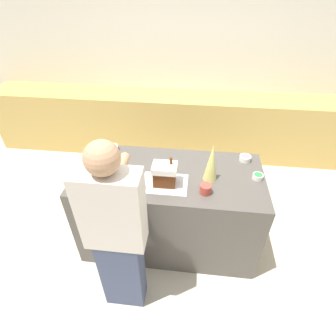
% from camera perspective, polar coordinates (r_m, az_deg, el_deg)
% --- Properties ---
extents(ground_plane, '(12.00, 12.00, 0.00)m').
position_cam_1_polar(ground_plane, '(3.12, 0.21, -14.78)').
color(ground_plane, beige).
extents(wall_back, '(8.00, 0.05, 2.60)m').
position_cam_1_polar(wall_back, '(4.24, 3.78, 21.39)').
color(wall_back, white).
rests_on(wall_back, ground_plane).
extents(back_cabinet_block, '(6.00, 0.60, 0.95)m').
position_cam_1_polar(back_cabinet_block, '(4.24, 3.05, 9.41)').
color(back_cabinet_block, tan).
rests_on(back_cabinet_block, ground_plane).
extents(kitchen_island, '(1.76, 0.84, 0.94)m').
position_cam_1_polar(kitchen_island, '(2.76, 0.23, -8.79)').
color(kitchen_island, '#514C47').
rests_on(kitchen_island, ground_plane).
extents(baking_tray, '(0.40, 0.30, 0.01)m').
position_cam_1_polar(baking_tray, '(2.32, -0.72, -3.41)').
color(baking_tray, silver).
rests_on(baking_tray, kitchen_island).
extents(gingerbread_house, '(0.21, 0.16, 0.26)m').
position_cam_1_polar(gingerbread_house, '(2.25, -0.73, -1.30)').
color(gingerbread_house, '#5B2D14').
rests_on(gingerbread_house, baking_tray).
extents(decorative_tree, '(0.12, 0.12, 0.37)m').
position_cam_1_polar(decorative_tree, '(2.30, 9.45, 1.22)').
color(decorative_tree, '#DBD675').
rests_on(decorative_tree, kitchen_island).
extents(candy_bowl_near_tray_right, '(0.11, 0.11, 0.05)m').
position_cam_1_polar(candy_bowl_near_tray_right, '(2.70, 16.44, 2.10)').
color(candy_bowl_near_tray_right, white).
rests_on(candy_bowl_near_tray_right, kitchen_island).
extents(candy_bowl_far_right, '(0.10, 0.10, 0.05)m').
position_cam_1_polar(candy_bowl_far_right, '(2.64, -14.65, 1.50)').
color(candy_bowl_far_right, white).
rests_on(candy_bowl_far_right, kitchen_island).
extents(candy_bowl_near_tray_left, '(0.12, 0.12, 0.05)m').
position_cam_1_polar(candy_bowl_near_tray_left, '(2.81, -12.05, 4.32)').
color(candy_bowl_near_tray_left, silver).
rests_on(candy_bowl_near_tray_left, kitchen_island).
extents(candy_bowl_beside_tree, '(0.09, 0.09, 0.05)m').
position_cam_1_polar(candy_bowl_beside_tree, '(2.50, 18.97, -1.73)').
color(candy_bowl_beside_tree, white).
rests_on(candy_bowl_beside_tree, kitchen_island).
extents(mug, '(0.10, 0.10, 0.08)m').
position_cam_1_polar(mug, '(2.23, 8.17, -4.55)').
color(mug, '#B24238').
rests_on(mug, kitchen_island).
extents(person, '(0.45, 0.56, 1.70)m').
position_cam_1_polar(person, '(2.05, -11.11, -14.21)').
color(person, '#424C6B').
rests_on(person, ground_plane).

